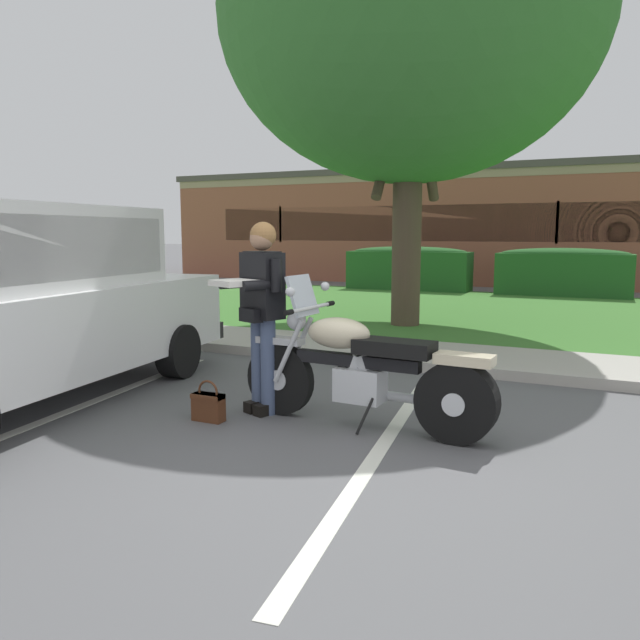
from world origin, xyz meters
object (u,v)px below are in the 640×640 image
(rider_person, at_px, (261,302))
(shade_tree, at_px, (411,17))
(parked_suv_adjacent, at_px, (5,304))
(hedge_left, at_px, (409,268))
(hedge_center_left, at_px, (563,272))
(brick_building, at_px, (568,226))
(motorcycle, at_px, (371,371))
(handbag, at_px, (208,404))

(rider_person, distance_m, shade_tree, 6.76)
(shade_tree, bearing_deg, parked_suv_adjacent, -106.78)
(parked_suv_adjacent, bearing_deg, shade_tree, 73.22)
(hedge_left, bearing_deg, hedge_center_left, -0.00)
(brick_building, bearing_deg, shade_tree, -97.09)
(hedge_center_left, distance_m, brick_building, 6.72)
(motorcycle, relative_size, brick_building, 0.08)
(motorcycle, distance_m, brick_building, 18.55)
(handbag, xyz_separation_m, parked_suv_adjacent, (-1.97, -0.38, 0.81))
(hedge_left, bearing_deg, handbag, -80.52)
(parked_suv_adjacent, relative_size, brick_building, 0.19)
(motorcycle, bearing_deg, shade_tree, 104.75)
(shade_tree, distance_m, hedge_left, 8.04)
(parked_suv_adjacent, bearing_deg, hedge_center_left, 72.93)
(rider_person, xyz_separation_m, hedge_center_left, (1.64, 11.89, -0.36))
(hedge_left, bearing_deg, rider_person, -78.84)
(rider_person, distance_m, handbag, 1.00)
(shade_tree, height_order, hedge_left, shade_tree)
(rider_person, height_order, handbag, rider_person)
(motorcycle, distance_m, handbag, 1.44)
(motorcycle, distance_m, parked_suv_adjacent, 3.43)
(parked_suv_adjacent, height_order, brick_building, brick_building)
(rider_person, xyz_separation_m, parked_suv_adjacent, (-2.26, -0.79, -0.05))
(rider_person, xyz_separation_m, handbag, (-0.29, -0.41, -0.86))
(hedge_left, bearing_deg, motorcycle, -74.08)
(parked_suv_adjacent, xyz_separation_m, brick_building, (3.50, 19.29, 0.88))
(handbag, bearing_deg, rider_person, 54.76)
(hedge_left, relative_size, hedge_center_left, 1.05)
(shade_tree, bearing_deg, brick_building, 82.91)
(rider_person, bearing_deg, shade_tree, 94.03)
(parked_suv_adjacent, bearing_deg, handbag, 10.87)
(parked_suv_adjacent, height_order, hedge_left, parked_suv_adjacent)
(shade_tree, xyz_separation_m, hedge_left, (-1.96, 6.46, -4.36))
(rider_person, bearing_deg, hedge_left, 101.16)
(hedge_center_left, bearing_deg, motorcycle, -92.82)
(brick_building, bearing_deg, motorcycle, -90.60)
(brick_building, bearing_deg, parked_suv_adjacent, -100.29)
(handbag, xyz_separation_m, brick_building, (1.53, 18.91, 1.69))
(rider_person, distance_m, hedge_center_left, 12.01)
(rider_person, distance_m, brick_building, 18.56)
(rider_person, xyz_separation_m, brick_building, (1.24, 18.50, 0.82))
(parked_suv_adjacent, bearing_deg, hedge_left, 90.40)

